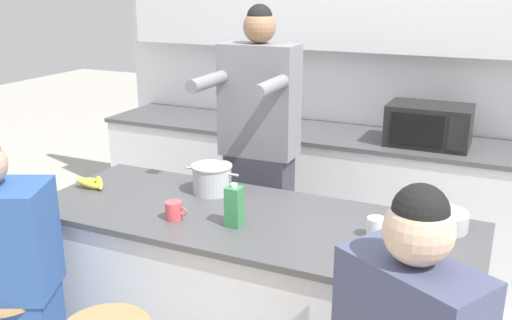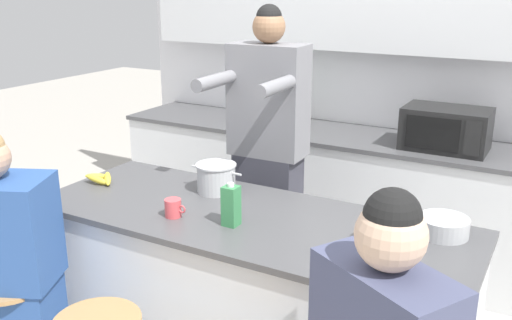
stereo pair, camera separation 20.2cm
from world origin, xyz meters
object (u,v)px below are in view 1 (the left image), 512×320
at_px(kitchen_island, 249,299).
at_px(potted_plant, 263,105).
at_px(person_wrapped_blanket, 4,294).
at_px(banana_bunch, 92,183).
at_px(cooking_pot, 212,179).
at_px(juice_carton, 234,206).
at_px(microwave, 429,125).
at_px(coffee_cup_far, 376,228).
at_px(person_cooking, 259,167).
at_px(coffee_cup_near, 174,211).
at_px(fruit_bowl, 443,220).

height_order(kitchen_island, potted_plant, potted_plant).
bearing_deg(person_wrapped_blanket, banana_bunch, 70.27).
height_order(cooking_pot, juice_carton, juice_carton).
distance_m(person_wrapped_blanket, microwave, 2.62).
bearing_deg(kitchen_island, banana_bunch, 179.92).
xyz_separation_m(coffee_cup_far, juice_carton, (-0.60, -0.14, 0.05)).
relative_size(coffee_cup_far, potted_plant, 0.41).
bearing_deg(microwave, juice_carton, -109.97).
distance_m(person_cooking, cooking_pot, 0.45).
relative_size(person_wrapped_blanket, coffee_cup_near, 12.25).
xyz_separation_m(person_cooking, cooking_pot, (-0.06, -0.44, 0.06)).
bearing_deg(juice_carton, potted_plant, 109.97).
bearing_deg(potted_plant, fruit_bowl, -41.96).
relative_size(person_wrapped_blanket, coffee_cup_far, 11.94).
distance_m(juice_carton, potted_plant, 1.76).
distance_m(person_cooking, coffee_cup_far, 1.04).
height_order(person_cooking, banana_bunch, person_cooking).
relative_size(kitchen_island, coffee_cup_far, 18.60).
relative_size(fruit_bowl, juice_carton, 1.08).
bearing_deg(coffee_cup_near, potted_plant, 100.59).
relative_size(kitchen_island, coffee_cup_near, 19.09).
bearing_deg(kitchen_island, person_wrapped_blanket, -141.71).
distance_m(coffee_cup_far, microwave, 1.47).
bearing_deg(banana_bunch, potted_plant, 78.98).
distance_m(kitchen_island, cooking_pot, 0.63).
distance_m(person_cooking, banana_bunch, 0.93).
height_order(fruit_bowl, juice_carton, juice_carton).
bearing_deg(person_cooking, fruit_bowl, -22.98).
bearing_deg(cooking_pot, person_cooking, 82.20).
distance_m(person_cooking, coffee_cup_near, 0.82).
distance_m(coffee_cup_near, juice_carton, 0.29).
bearing_deg(coffee_cup_near, person_cooking, 86.25).
bearing_deg(potted_plant, banana_bunch, -101.02).
height_order(person_cooking, microwave, person_cooking).
distance_m(fruit_bowl, banana_bunch, 1.76).
height_order(kitchen_island, banana_bunch, banana_bunch).
relative_size(person_wrapped_blanket, potted_plant, 4.87).
bearing_deg(fruit_bowl, juice_carton, -157.28).
relative_size(cooking_pot, fruit_bowl, 1.39).
distance_m(fruit_bowl, coffee_cup_near, 1.20).
relative_size(fruit_bowl, banana_bunch, 1.15).
height_order(person_cooking, person_wrapped_blanket, person_cooking).
relative_size(person_wrapped_blanket, microwave, 2.59).
relative_size(cooking_pot, coffee_cup_near, 2.73).
bearing_deg(cooking_pot, banana_bunch, -161.87).
relative_size(person_wrapped_blanket, juice_carton, 6.75).
bearing_deg(coffee_cup_far, potted_plant, 128.47).
relative_size(fruit_bowl, potted_plant, 0.78).
bearing_deg(coffee_cup_near, fruit_bowl, 19.68).
xyz_separation_m(banana_bunch, microwave, (1.48, 1.48, 0.13)).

